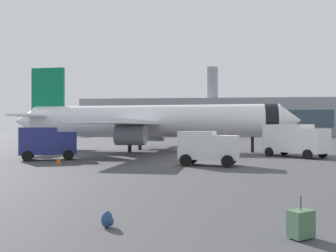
# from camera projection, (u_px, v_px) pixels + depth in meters

# --- Properties ---
(airplane_at_gate) EXTENTS (35.77, 32.28, 10.50)m
(airplane_at_gate) POSITION_uv_depth(u_px,v_px,m) (149.00, 121.00, 42.45)
(airplane_at_gate) COLOR white
(airplane_at_gate) RESTS_ON ground
(airplane_taxiing) EXTENTS (16.72, 18.11, 5.80)m
(airplane_taxiing) POSITION_uv_depth(u_px,v_px,m) (93.00, 130.00, 113.57)
(airplane_taxiing) COLOR silver
(airplane_taxiing) RESTS_ON ground
(service_truck) EXTENTS (5.27, 3.93, 2.90)m
(service_truck) POSITION_uv_depth(u_px,v_px,m) (48.00, 142.00, 31.28)
(service_truck) COLOR navy
(service_truck) RESTS_ON ground
(fuel_truck) EXTENTS (5.77, 6.09, 3.20)m
(fuel_truck) POSITION_uv_depth(u_px,v_px,m) (294.00, 139.00, 34.05)
(fuel_truck) COLOR white
(fuel_truck) RESTS_ON ground
(cargo_van) EXTENTS (4.72, 3.08, 2.60)m
(cargo_van) POSITION_uv_depth(u_px,v_px,m) (208.00, 146.00, 26.50)
(cargo_van) COLOR white
(cargo_van) RESTS_ON ground
(safety_cone_near) EXTENTS (0.44, 0.44, 0.82)m
(safety_cone_near) POSITION_uv_depth(u_px,v_px,m) (39.00, 146.00, 46.51)
(safety_cone_near) COLOR #F2590C
(safety_cone_near) RESTS_ON ground
(safety_cone_mid) EXTENTS (0.44, 0.44, 0.75)m
(safety_cone_mid) POSITION_uv_depth(u_px,v_px,m) (181.00, 160.00, 27.46)
(safety_cone_mid) COLOR #F2590C
(safety_cone_mid) RESTS_ON ground
(safety_cone_far) EXTENTS (0.44, 0.44, 0.64)m
(safety_cone_far) POSITION_uv_depth(u_px,v_px,m) (231.00, 150.00, 39.34)
(safety_cone_far) COLOR #F2590C
(safety_cone_far) RESTS_ON ground
(safety_cone_outer) EXTENTS (0.44, 0.44, 0.67)m
(safety_cone_outer) POSITION_uv_depth(u_px,v_px,m) (59.00, 159.00, 28.11)
(safety_cone_outer) COLOR #F2590C
(safety_cone_outer) RESTS_ON ground
(rolling_suitcase) EXTENTS (0.75, 0.69, 1.10)m
(rolling_suitcase) POSITION_uv_depth(u_px,v_px,m) (301.00, 224.00, 9.06)
(rolling_suitcase) COLOR #476B4C
(rolling_suitcase) RESTS_ON ground
(traveller_backpack) EXTENTS (0.36, 0.40, 0.48)m
(traveller_backpack) POSITION_uv_depth(u_px,v_px,m) (107.00, 219.00, 10.09)
(traveller_backpack) COLOR navy
(traveller_backpack) RESTS_ON ground
(terminal_building) EXTENTS (89.18, 18.86, 25.08)m
(terminal_building) POSITION_uv_depth(u_px,v_px,m) (205.00, 117.00, 128.98)
(terminal_building) COLOR gray
(terminal_building) RESTS_ON ground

